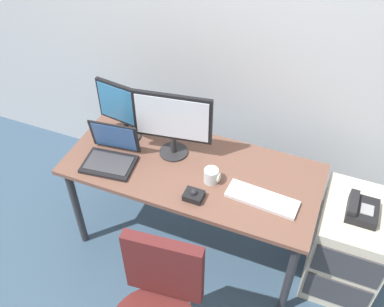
{
  "coord_description": "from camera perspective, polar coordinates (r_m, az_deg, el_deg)",
  "views": [
    {
      "loc": [
        0.71,
        -1.76,
        2.63
      ],
      "look_at": [
        0.0,
        0.0,
        0.86
      ],
      "focal_mm": 41.17,
      "sensor_mm": 36.0,
      "label": 1
    }
  ],
  "objects": [
    {
      "name": "file_cabinet",
      "position": [
        2.97,
        19.47,
        -11.23
      ],
      "size": [
        0.42,
        0.53,
        0.67
      ],
      "color": "beige",
      "rests_on": "ground"
    },
    {
      "name": "coffee_mug",
      "position": [
        2.57,
        2.56,
        -2.89
      ],
      "size": [
        0.1,
        0.09,
        0.09
      ],
      "color": "silver",
      "rests_on": "desk"
    },
    {
      "name": "desk_phone",
      "position": [
        2.68,
        21.06,
        -6.81
      ],
      "size": [
        0.17,
        0.2,
        0.09
      ],
      "color": "black",
      "rests_on": "file_cabinet"
    },
    {
      "name": "laptop",
      "position": [
        2.74,
        -10.46,
        -0.06
      ],
      "size": [
        0.34,
        0.29,
        0.24
      ],
      "color": "black",
      "rests_on": "desk"
    },
    {
      "name": "back_wall",
      "position": [
        2.83,
        5.49,
        17.18
      ],
      "size": [
        6.0,
        0.1,
        2.8
      ],
      "primitive_type": "cube",
      "color": "#B1B6BD",
      "rests_on": "ground"
    },
    {
      "name": "banana",
      "position": [
        3.0,
        -6.12,
        4.09
      ],
      "size": [
        0.12,
        0.19,
        0.04
      ],
      "primitive_type": "ellipsoid",
      "rotation": [
        0.0,
        0.0,
        1.13
      ],
      "color": "yellow",
      "rests_on": "desk"
    },
    {
      "name": "keyboard",
      "position": [
        2.53,
        9.07,
        -5.8
      ],
      "size": [
        0.42,
        0.16,
        0.03
      ],
      "color": "silver",
      "rests_on": "desk"
    },
    {
      "name": "monitor_side",
      "position": [
        2.79,
        -8.85,
        5.67
      ],
      "size": [
        0.37,
        0.18,
        0.4
      ],
      "color": "#262628",
      "rests_on": "desk"
    },
    {
      "name": "monitor_main",
      "position": [
        2.61,
        -2.55,
        4.21
      ],
      "size": [
        0.48,
        0.18,
        0.44
      ],
      "color": "#262628",
      "rests_on": "desk"
    },
    {
      "name": "trackball_mouse",
      "position": [
        2.5,
        0.22,
        -5.43
      ],
      "size": [
        0.11,
        0.09,
        0.07
      ],
      "color": "black",
      "rests_on": "desk"
    },
    {
      "name": "desk",
      "position": [
        2.74,
        -0.0,
        -3.07
      ],
      "size": [
        1.56,
        0.69,
        0.74
      ],
      "color": "brown",
      "rests_on": "ground"
    },
    {
      "name": "ground_plane",
      "position": [
        3.24,
        -0.0,
        -11.09
      ],
      "size": [
        8.0,
        8.0,
        0.0
      ],
      "primitive_type": "plane",
      "color": "#354C63"
    }
  ]
}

